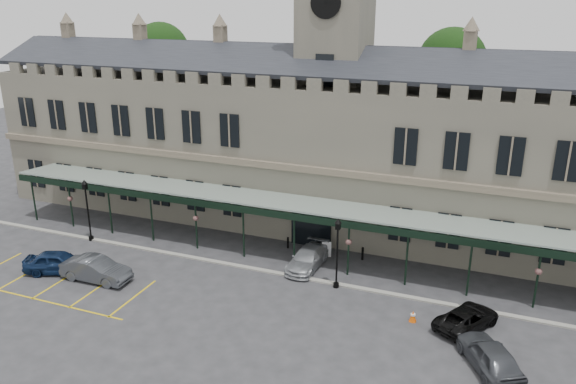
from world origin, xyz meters
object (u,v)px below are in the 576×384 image
(car_van, at_px, (467,318))
(car_right_a, at_px, (490,356))
(car_taxi, at_px, (307,258))
(car_left_b, at_px, (96,269))
(car_left_a, at_px, (58,262))
(sign_board, at_px, (326,250))
(station_building, at_px, (332,150))
(lamp_post_mid, at_px, (337,247))
(traffic_cone, at_px, (413,316))
(lamp_post_left, at_px, (87,205))
(clock_tower, at_px, (334,68))

(car_van, distance_m, car_right_a, 3.93)
(car_right_a, bearing_deg, car_taxi, -60.58)
(car_left_b, bearing_deg, car_left_a, 88.95)
(sign_board, bearing_deg, car_right_a, -53.82)
(sign_board, height_order, car_left_b, car_left_b)
(station_building, relative_size, lamp_post_mid, 12.11)
(car_left_a, bearing_deg, station_building, -64.63)
(traffic_cone, bearing_deg, car_left_a, -173.64)
(lamp_post_left, bearing_deg, station_building, 32.17)
(clock_tower, relative_size, car_taxi, 5.17)
(traffic_cone, relative_size, car_right_a, 0.15)
(sign_board, height_order, car_taxi, car_taxi)
(car_right_a, bearing_deg, lamp_post_mid, -58.83)
(car_van, bearing_deg, traffic_cone, 38.43)
(car_left_b, relative_size, car_van, 1.09)
(clock_tower, relative_size, traffic_cone, 35.51)
(lamp_post_mid, relative_size, car_right_a, 1.04)
(car_left_b, xyz_separation_m, car_taxi, (12.77, 7.10, -0.11))
(traffic_cone, xyz_separation_m, car_right_a, (4.46, -3.17, 0.47))
(traffic_cone, distance_m, car_left_a, 24.41)
(traffic_cone, height_order, car_left_b, car_left_b)
(clock_tower, bearing_deg, car_left_b, -126.58)
(sign_board, distance_m, car_left_b, 16.39)
(clock_tower, bearing_deg, car_van, -45.92)
(station_building, bearing_deg, car_van, -45.72)
(lamp_post_left, height_order, traffic_cone, lamp_post_left)
(clock_tower, relative_size, car_left_b, 5.05)
(lamp_post_left, height_order, car_taxi, lamp_post_left)
(car_right_a, bearing_deg, station_building, -79.62)
(car_left_a, xyz_separation_m, car_right_a, (28.72, -0.47, 0.02))
(clock_tower, bearing_deg, sign_board, -75.18)
(lamp_post_left, distance_m, car_left_b, 7.54)
(car_left_a, bearing_deg, sign_board, -82.09)
(traffic_cone, height_order, car_left_a, car_left_a)
(car_right_a, bearing_deg, car_left_b, -30.87)
(station_building, distance_m, lamp_post_mid, 11.92)
(car_taxi, bearing_deg, car_van, -16.72)
(lamp_post_left, relative_size, traffic_cone, 7.27)
(sign_board, bearing_deg, car_left_b, -160.22)
(traffic_cone, bearing_deg, car_van, 9.09)
(station_building, xyz_separation_m, sign_board, (1.74, -6.50, -5.88))
(traffic_cone, xyz_separation_m, car_taxi, (-8.26, 4.41, 0.35))
(car_left_b, bearing_deg, car_right_a, -92.38)
(station_building, xyz_separation_m, clock_tower, (0.00, 0.09, 6.64))
(traffic_cone, bearing_deg, lamp_post_left, 174.26)
(sign_board, bearing_deg, lamp_post_mid, -78.96)
(lamp_post_mid, bearing_deg, car_left_a, -164.95)
(lamp_post_left, xyz_separation_m, sign_board, (18.41, 3.98, -2.42))
(car_right_a, bearing_deg, clock_tower, -79.77)
(station_building, xyz_separation_m, lamp_post_mid, (3.78, -10.74, -3.53))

